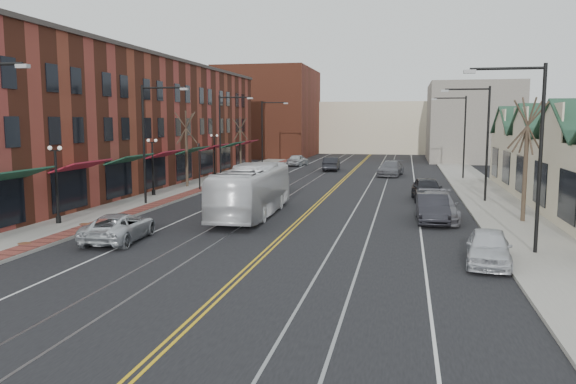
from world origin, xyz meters
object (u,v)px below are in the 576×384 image
at_px(parked_suv, 119,227).
at_px(parked_car_c, 437,207).
at_px(parked_car_a, 489,247).
at_px(parked_car_b, 432,208).
at_px(transit_bus, 252,191).
at_px(parked_car_d, 427,189).

bearing_deg(parked_suv, parked_car_c, -154.54).
xyz_separation_m(parked_car_a, parked_car_b, (-1.80, 9.37, 0.08)).
bearing_deg(parked_car_c, parked_car_b, -114.33).
height_order(transit_bus, parked_suv, transit_bus).
bearing_deg(parked_car_b, parked_car_c, 65.09).
bearing_deg(parked_car_d, parked_car_a, -88.09).
height_order(parked_car_b, parked_car_c, parked_car_c).
height_order(parked_car_c, parked_car_d, parked_car_d).
bearing_deg(parked_suv, parked_car_b, -155.95).
bearing_deg(parked_car_a, transit_bus, 149.86).
bearing_deg(parked_car_a, parked_car_c, 105.09).
bearing_deg(parked_car_d, transit_bus, -143.41).
distance_m(parked_car_a, parked_car_d, 18.37).
bearing_deg(transit_bus, parked_car_d, -141.18).
bearing_deg(parked_car_c, parked_suv, -150.30).
distance_m(transit_bus, parked_car_b, 10.67).
xyz_separation_m(transit_bus, parked_car_d, (10.64, 9.03, -0.70)).
distance_m(transit_bus, parked_car_d, 13.97).
bearing_deg(parked_car_c, parked_car_d, 91.30).
bearing_deg(parked_car_c, transit_bus, -176.69).
relative_size(parked_car_a, parked_car_b, 0.87).
distance_m(parked_suv, parked_car_b, 17.15).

